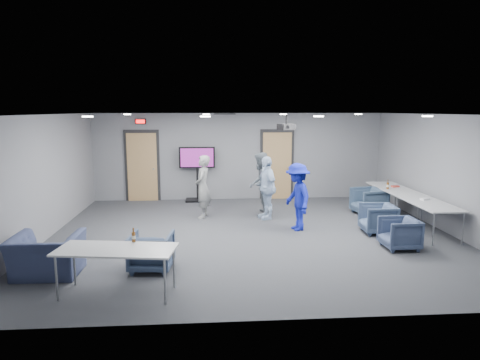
{
  "coord_description": "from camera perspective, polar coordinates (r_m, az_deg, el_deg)",
  "views": [
    {
      "loc": [
        -0.95,
        -9.32,
        2.8
      ],
      "look_at": [
        -0.24,
        0.37,
        1.2
      ],
      "focal_mm": 32.0,
      "sensor_mm": 36.0,
      "label": 1
    }
  ],
  "objects": [
    {
      "name": "floor",
      "position": [
        9.78,
        1.55,
        -7.29
      ],
      "size": [
        9.0,
        9.0,
        0.0
      ],
      "primitive_type": "plane",
      "color": "#323439",
      "rests_on": "ground"
    },
    {
      "name": "ceiling",
      "position": [
        9.37,
        1.62,
        8.73
      ],
      "size": [
        9.0,
        9.0,
        0.0
      ],
      "primitive_type": "plane",
      "rotation": [
        3.14,
        0.0,
        0.0
      ],
      "color": "white",
      "rests_on": "wall_back"
    },
    {
      "name": "wall_back",
      "position": [
        13.43,
        -0.14,
        3.15
      ],
      "size": [
        9.0,
        0.02,
        2.7
      ],
      "primitive_type": "cube",
      "color": "slate",
      "rests_on": "floor"
    },
    {
      "name": "wall_front",
      "position": [
        5.6,
        5.73,
        -5.71
      ],
      "size": [
        9.0,
        0.02,
        2.7
      ],
      "primitive_type": "cube",
      "color": "slate",
      "rests_on": "floor"
    },
    {
      "name": "wall_left",
      "position": [
        10.08,
        -24.79,
        0.21
      ],
      "size": [
        0.02,
        8.0,
        2.7
      ],
      "primitive_type": "cube",
      "color": "slate",
      "rests_on": "floor"
    },
    {
      "name": "wall_right",
      "position": [
        10.89,
        25.85,
        0.76
      ],
      "size": [
        0.02,
        8.0,
        2.7
      ],
      "primitive_type": "cube",
      "color": "slate",
      "rests_on": "floor"
    },
    {
      "name": "door_left",
      "position": [
        13.54,
        -12.89,
        1.76
      ],
      "size": [
        1.06,
        0.17,
        2.24
      ],
      "color": "black",
      "rests_on": "wall_back"
    },
    {
      "name": "door_right",
      "position": [
        13.56,
        4.95,
        1.97
      ],
      "size": [
        1.06,
        0.17,
        2.24
      ],
      "color": "black",
      "rests_on": "wall_back"
    },
    {
      "name": "exit_sign",
      "position": [
        13.42,
        -13.12,
        7.61
      ],
      "size": [
        0.32,
        0.08,
        0.16
      ],
      "color": "black",
      "rests_on": "wall_back"
    },
    {
      "name": "hvac_diffuser",
      "position": [
        12.13,
        -2.11,
        8.8
      ],
      "size": [
        0.6,
        0.6,
        0.03
      ],
      "primitive_type": "cube",
      "color": "black",
      "rests_on": "ceiling"
    },
    {
      "name": "downlights",
      "position": [
        9.37,
        1.62,
        8.64
      ],
      "size": [
        6.18,
        3.78,
        0.02
      ],
      "color": "white",
      "rests_on": "ceiling"
    },
    {
      "name": "person_a",
      "position": [
        11.16,
        -4.98,
        -0.9
      ],
      "size": [
        0.48,
        0.65,
        1.64
      ],
      "primitive_type": "imported",
      "rotation": [
        0.0,
        0.0,
        -1.73
      ],
      "color": "gray",
      "rests_on": "floor"
    },
    {
      "name": "person_b",
      "position": [
        11.39,
        2.75,
        -0.55
      ],
      "size": [
        0.85,
        0.97,
        1.69
      ],
      "primitive_type": "imported",
      "rotation": [
        0.0,
        0.0,
        -1.87
      ],
      "color": "slate",
      "rests_on": "floor"
    },
    {
      "name": "person_c",
      "position": [
        11.04,
        3.55,
        -1.02
      ],
      "size": [
        0.66,
        1.03,
        1.63
      ],
      "primitive_type": "imported",
      "rotation": [
        0.0,
        0.0,
        -1.28
      ],
      "color": "silver",
      "rests_on": "floor"
    },
    {
      "name": "person_d",
      "position": [
        10.07,
        7.64,
        -2.25
      ],
      "size": [
        0.79,
        1.12,
        1.58
      ],
      "primitive_type": "imported",
      "rotation": [
        0.0,
        0.0,
        -1.36
      ],
      "color": "#172098",
      "rests_on": "floor"
    },
    {
      "name": "chair_right_a",
      "position": [
        12.06,
        16.79,
        -2.72
      ],
      "size": [
        0.91,
        0.89,
        0.72
      ],
      "primitive_type": "imported",
      "rotation": [
        0.0,
        0.0,
        -1.4
      ],
      "color": "#394B62",
      "rests_on": "floor"
    },
    {
      "name": "chair_right_b",
      "position": [
        10.32,
        17.89,
        -4.93
      ],
      "size": [
        0.77,
        0.75,
        0.67
      ],
      "primitive_type": "imported",
      "rotation": [
        0.0,
        0.0,
        -1.62
      ],
      "color": "#3B4B67",
      "rests_on": "floor"
    },
    {
      "name": "chair_right_c",
      "position": [
        9.33,
        20.48,
        -6.69
      ],
      "size": [
        0.71,
        0.69,
        0.63
      ],
      "primitive_type": "imported",
      "rotation": [
        0.0,
        0.0,
        -1.55
      ],
      "color": "#384461",
      "rests_on": "floor"
    },
    {
      "name": "chair_front_a",
      "position": [
        7.79,
        -11.73,
        -9.29
      ],
      "size": [
        0.78,
        0.8,
        0.67
      ],
      "primitive_type": "imported",
      "rotation": [
        0.0,
        0.0,
        3.04
      ],
      "color": "#394762",
      "rests_on": "floor"
    },
    {
      "name": "chair_front_b",
      "position": [
        8.06,
        -24.36,
        -9.15
      ],
      "size": [
        1.11,
        0.97,
        0.71
      ],
      "primitive_type": "imported",
      "rotation": [
        0.0,
        0.0,
        3.13
      ],
      "color": "#3A4264",
      "rests_on": "floor"
    },
    {
      "name": "table_right_a",
      "position": [
        12.27,
        19.66,
        -1.12
      ],
      "size": [
        0.78,
        1.88,
        0.73
      ],
      "rotation": [
        0.0,
        0.0,
        1.57
      ],
      "color": "#AAACAF",
      "rests_on": "floor"
    },
    {
      "name": "table_right_b",
      "position": [
        10.59,
        23.78,
        -2.96
      ],
      "size": [
        0.8,
        1.91,
        0.73
      ],
      "rotation": [
        0.0,
        0.0,
        1.57
      ],
      "color": "#AAACAF",
      "rests_on": "floor"
    },
    {
      "name": "table_front_left",
      "position": [
        6.81,
        -16.19,
        -9.12
      ],
      "size": [
        1.87,
        0.99,
        0.73
      ],
      "rotation": [
        0.0,
        0.0,
        -0.14
      ],
      "color": "#AAACAF",
      "rests_on": "floor"
    },
    {
      "name": "bottle_front",
      "position": [
        7.02,
        -14.0,
        -7.36
      ],
      "size": [
        0.06,
        0.06,
        0.23
      ],
      "color": "#5E3310",
      "rests_on": "table_front_left"
    },
    {
      "name": "bottle_right",
      "position": [
        11.94,
        19.09,
        -0.7
      ],
      "size": [
        0.07,
        0.07,
        0.26
      ],
      "color": "#5E3310",
      "rests_on": "table_right_a"
    },
    {
      "name": "snack_box",
      "position": [
        12.32,
        20.0,
        -0.8
      ],
      "size": [
        0.21,
        0.15,
        0.04
      ],
      "primitive_type": "cube",
      "rotation": [
        0.0,
        0.0,
        0.14
      ],
      "color": "#B8392E",
      "rests_on": "table_right_a"
    },
    {
      "name": "wrapper",
      "position": [
        10.83,
        23.42,
        -2.34
      ],
      "size": [
        0.22,
        0.18,
        0.04
      ],
      "primitive_type": "cube",
      "rotation": [
        0.0,
        0.0,
        0.29
      ],
      "color": "silver",
      "rests_on": "table_right_b"
    },
    {
      "name": "tv_stand",
      "position": [
        13.2,
        -5.72,
        1.26
      ],
      "size": [
        1.1,
        0.52,
        1.68
      ],
      "color": "black",
      "rests_on": "floor"
    },
    {
      "name": "projector",
      "position": [
        10.32,
        6.19,
        7.1
      ],
      "size": [
        0.44,
        0.42,
        0.36
      ],
      "rotation": [
        0.0,
        0.0,
        0.42
      ],
      "color": "black",
      "rests_on": "ceiling"
    }
  ]
}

